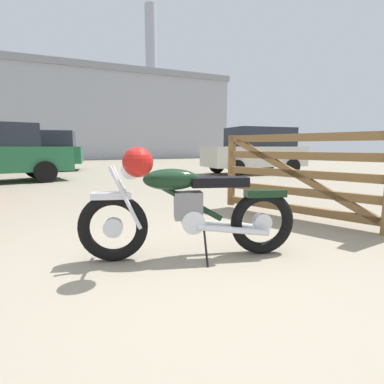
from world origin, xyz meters
name	(u,v)px	position (x,y,z in m)	size (l,w,h in m)	color
ground_plane	(182,272)	(0.00, 0.00, 0.00)	(80.00, 80.00, 0.00)	gray
vintage_motorcycle	(185,208)	(0.17, 0.30, 0.49)	(2.01, 0.82, 1.07)	black
timber_gate	(317,173)	(2.41, 0.77, 0.70)	(0.98, 2.44, 1.60)	brown
silver_sedan_mid	(256,150)	(6.48, 7.40, 0.92)	(4.04, 2.12, 1.78)	black
blue_hatchback_right	(27,149)	(-1.61, 12.81, 0.94)	(4.92, 2.53, 1.74)	black
industrial_building	(93,117)	(3.40, 27.84, 3.80)	(23.66, 10.68, 14.55)	#9EA0A8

